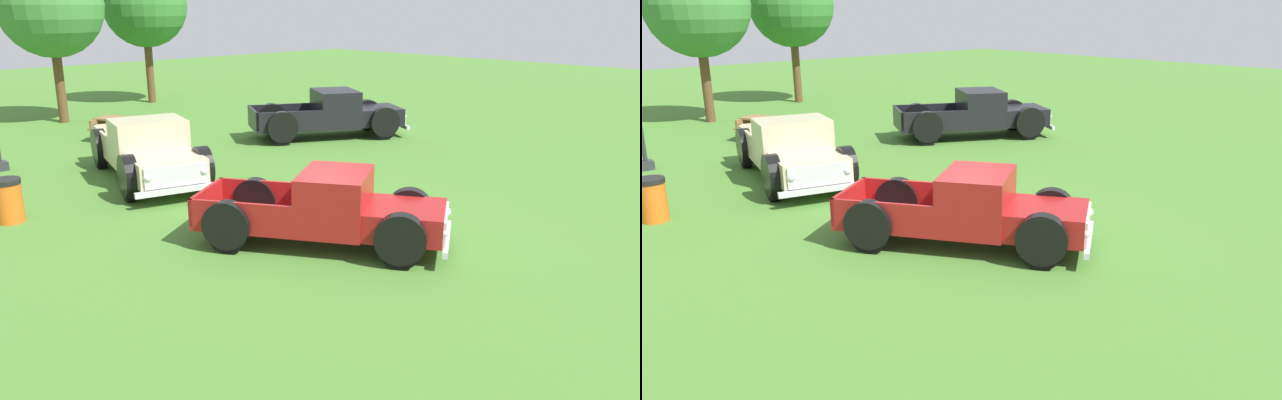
{
  "view_description": "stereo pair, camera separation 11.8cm",
  "coord_description": "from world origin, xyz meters",
  "views": [
    {
      "loc": [
        -8.5,
        -8.9,
        4.42
      ],
      "look_at": [
        -0.81,
        -0.75,
        0.9
      ],
      "focal_mm": 34.79,
      "sensor_mm": 36.0,
      "label": 1
    },
    {
      "loc": [
        -8.42,
        -8.98,
        4.42
      ],
      "look_at": [
        -0.81,
        -0.75,
        0.9
      ],
      "focal_mm": 34.79,
      "sensor_mm": 36.0,
      "label": 2
    }
  ],
  "objects": [
    {
      "name": "oak_tree_west",
      "position": [
        0.87,
        15.85,
        4.44
      ],
      "size": [
        3.93,
        3.93,
        6.43
      ],
      "color": "brown",
      "rests_on": "ground_plane"
    },
    {
      "name": "pickup_truck_behind_right",
      "position": [
        6.75,
        6.39,
        0.78
      ],
      "size": [
        5.61,
        4.18,
        1.64
      ],
      "color": "black",
      "rests_on": "ground_plane"
    },
    {
      "name": "ground_plane",
      "position": [
        0.0,
        0.0,
        0.0
      ],
      "size": [
        80.0,
        80.0,
        0.0
      ],
      "primitive_type": "plane",
      "color": "#477A2D"
    },
    {
      "name": "pickup_truck_foreground",
      "position": [
        -0.62,
        -1.04,
        0.7
      ],
      "size": [
        4.04,
        4.92,
        1.46
      ],
      "color": "maroon",
      "rests_on": "ground_plane"
    },
    {
      "name": "picnic_table",
      "position": [
        0.99,
        10.95,
        0.49
      ],
      "size": [
        2.17,
        2.29,
        0.78
      ],
      "color": "olive",
      "rests_on": "ground_plane"
    },
    {
      "name": "trash_can",
      "position": [
        -4.71,
        4.74,
        0.48
      ],
      "size": [
        0.59,
        0.59,
        0.95
      ],
      "color": "orange",
      "rests_on": "ground_plane"
    },
    {
      "name": "pickup_truck_behind_left",
      "position": [
        -0.94,
        5.52,
        0.78
      ],
      "size": [
        3.22,
        5.68,
        1.64
      ],
      "color": "#C6B793",
      "rests_on": "ground_plane"
    },
    {
      "name": "oak_tree_east",
      "position": [
        6.09,
        18.29,
        4.46
      ],
      "size": [
        3.85,
        3.85,
        6.4
      ],
      "color": "brown",
      "rests_on": "ground_plane"
    }
  ]
}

